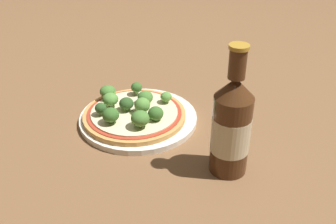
# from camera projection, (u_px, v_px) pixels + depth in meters

# --- Properties ---
(ground_plane) EXTENTS (3.00, 3.00, 0.00)m
(ground_plane) POSITION_uv_depth(u_px,v_px,m) (146.00, 114.00, 0.85)
(ground_plane) COLOR brown
(plate) EXTENTS (0.24, 0.24, 0.01)m
(plate) POSITION_uv_depth(u_px,v_px,m) (138.00, 118.00, 0.82)
(plate) COLOR silver
(plate) RESTS_ON ground_plane
(pizza) EXTENTS (0.21, 0.21, 0.01)m
(pizza) POSITION_uv_depth(u_px,v_px,m) (134.00, 114.00, 0.81)
(pizza) COLOR tan
(pizza) RESTS_ON plate
(broccoli_floret_0) EXTENTS (0.03, 0.03, 0.03)m
(broccoli_floret_0) POSITION_uv_depth(u_px,v_px,m) (142.00, 105.00, 0.79)
(broccoli_floret_0) COLOR #7A9E5B
(broccoli_floret_0) RESTS_ON pizza
(broccoli_floret_1) EXTENTS (0.02, 0.02, 0.03)m
(broccoli_floret_1) POSITION_uv_depth(u_px,v_px,m) (101.00, 109.00, 0.78)
(broccoli_floret_1) COLOR #7A9E5B
(broccoli_floret_1) RESTS_ON pizza
(broccoli_floret_2) EXTENTS (0.02, 0.02, 0.02)m
(broccoli_floret_2) POSITION_uv_depth(u_px,v_px,m) (166.00, 97.00, 0.83)
(broccoli_floret_2) COLOR #7A9E5B
(broccoli_floret_2) RESTS_ON pizza
(broccoli_floret_3) EXTENTS (0.02, 0.02, 0.03)m
(broccoli_floret_3) POSITION_uv_depth(u_px,v_px,m) (137.00, 87.00, 0.86)
(broccoli_floret_3) COLOR #7A9E5B
(broccoli_floret_3) RESTS_ON pizza
(broccoli_floret_4) EXTENTS (0.03, 0.03, 0.03)m
(broccoli_floret_4) POSITION_uv_depth(u_px,v_px,m) (108.00, 92.00, 0.84)
(broccoli_floret_4) COLOR #7A9E5B
(broccoli_floret_4) RESTS_ON pizza
(broccoli_floret_5) EXTENTS (0.04, 0.04, 0.03)m
(broccoli_floret_5) POSITION_uv_depth(u_px,v_px,m) (140.00, 118.00, 0.74)
(broccoli_floret_5) COLOR #7A9E5B
(broccoli_floret_5) RESTS_ON pizza
(broccoli_floret_6) EXTENTS (0.03, 0.03, 0.03)m
(broccoli_floret_6) POSITION_uv_depth(u_px,v_px,m) (111.00, 115.00, 0.76)
(broccoli_floret_6) COLOR #7A9E5B
(broccoli_floret_6) RESTS_ON pizza
(broccoli_floret_7) EXTENTS (0.03, 0.03, 0.03)m
(broccoli_floret_7) POSITION_uv_depth(u_px,v_px,m) (126.00, 104.00, 0.80)
(broccoli_floret_7) COLOR #7A9E5B
(broccoli_floret_7) RESTS_ON pizza
(broccoli_floret_8) EXTENTS (0.03, 0.03, 0.03)m
(broccoli_floret_8) POSITION_uv_depth(u_px,v_px,m) (156.00, 113.00, 0.77)
(broccoli_floret_8) COLOR #7A9E5B
(broccoli_floret_8) RESTS_ON pizza
(broccoli_floret_9) EXTENTS (0.03, 0.03, 0.03)m
(broccoli_floret_9) POSITION_uv_depth(u_px,v_px,m) (110.00, 99.00, 0.81)
(broccoli_floret_9) COLOR #7A9E5B
(broccoli_floret_9) RESTS_ON pizza
(broccoli_floret_10) EXTENTS (0.03, 0.03, 0.03)m
(broccoli_floret_10) POSITION_uv_depth(u_px,v_px,m) (145.00, 97.00, 0.83)
(broccoli_floret_10) COLOR #7A9E5B
(broccoli_floret_10) RESTS_ON pizza
(beer_bottle) EXTENTS (0.07, 0.07, 0.23)m
(beer_bottle) POSITION_uv_depth(u_px,v_px,m) (231.00, 126.00, 0.64)
(beer_bottle) COLOR #472814
(beer_bottle) RESTS_ON ground_plane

